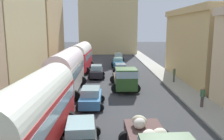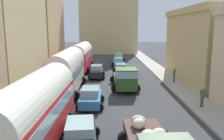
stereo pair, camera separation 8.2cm
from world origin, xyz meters
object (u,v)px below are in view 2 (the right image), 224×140
object	(u,v)px
car_1	(118,62)
pedestrian_0	(174,74)
parked_bus_2	(81,56)
car_3	(80,134)
car_2	(119,57)
parked_bus_0	(34,110)
parked_bus_1	(67,69)
car_4	(91,97)
cargo_truck_1	(125,78)
car_5	(97,72)
pedestrian_2	(202,96)
car_0	(121,69)

from	to	relation	value
car_1	pedestrian_0	distance (m)	12.88
parked_bus_2	car_3	world-z (taller)	parked_bus_2
car_1	car_3	world-z (taller)	car_1
car_2	pedestrian_0	distance (m)	18.80
parked_bus_2	parked_bus_0	bearing A→B (deg)	-90.14
parked_bus_1	car_4	size ratio (longest dim) A/B	2.54
car_1	pedestrian_0	world-z (taller)	pedestrian_0
cargo_truck_1	car_3	bearing A→B (deg)	-105.93
parked_bus_1	car_4	world-z (taller)	parked_bus_1
car_3	car_5	bearing A→B (deg)	89.33
parked_bus_0	parked_bus_1	bearing A→B (deg)	90.63
parked_bus_0	pedestrian_0	distance (m)	18.68
parked_bus_2	car_1	distance (m)	6.60
parked_bus_2	parked_bus_1	bearing A→B (deg)	-90.85
parked_bus_2	pedestrian_2	xyz separation A→B (m)	(11.34, -17.03, -1.27)
pedestrian_0	car_4	bearing A→B (deg)	-139.66
parked_bus_1	car_3	size ratio (longest dim) A/B	2.37
cargo_truck_1	car_4	world-z (taller)	cargo_truck_1
parked_bus_1	cargo_truck_1	size ratio (longest dim) A/B	1.38
car_4	car_5	distance (m)	11.00
cargo_truck_1	parked_bus_0	bearing A→B (deg)	-115.74
parked_bus_0	parked_bus_1	distance (m)	11.01
car_4	car_5	size ratio (longest dim) A/B	1.03
car_0	pedestrian_2	distance (m)	14.71
parked_bus_2	car_5	distance (m)	6.00
parked_bus_0	car_5	world-z (taller)	parked_bus_0
car_1	parked_bus_1	bearing A→B (deg)	-111.44
car_3	pedestrian_2	size ratio (longest dim) A/B	2.26
car_5	pedestrian_2	bearing A→B (deg)	-53.07
car_1	parked_bus_2	bearing A→B (deg)	-152.45
car_1	pedestrian_2	size ratio (longest dim) A/B	2.23
parked_bus_2	car_5	xyz separation A→B (m)	(2.50, -5.26, -1.46)
parked_bus_1	parked_bus_2	xyz separation A→B (m)	(0.18, 12.00, -0.06)
parked_bus_1	car_1	xyz separation A→B (m)	(5.88, 14.98, -1.55)
parked_bus_0	pedestrian_0	xyz separation A→B (m)	(11.67, 14.54, -1.11)
car_4	pedestrian_2	distance (m)	8.95
car_0	pedestrian_2	xyz separation A→B (m)	(5.64, -13.58, 0.24)
parked_bus_0	parked_bus_2	size ratio (longest dim) A/B	1.02
car_5	pedestrian_0	size ratio (longest dim) A/B	1.94
cargo_truck_1	pedestrian_2	distance (m)	8.16
cargo_truck_1	pedestrian_2	size ratio (longest dim) A/B	3.86
parked_bus_2	car_0	xyz separation A→B (m)	(5.70, -3.45, -1.51)
parked_bus_0	car_3	size ratio (longest dim) A/B	2.36
car_3	car_4	bearing A→B (deg)	88.80
pedestrian_2	pedestrian_0	bearing A→B (deg)	88.23
pedestrian_0	car_5	bearing A→B (deg)	160.65
cargo_truck_1	car_5	xyz separation A→B (m)	(-3.13, 5.95, -0.47)
car_4	cargo_truck_1	bearing A→B (deg)	57.62
car_1	car_2	xyz separation A→B (m)	(0.47, 6.56, 0.02)
car_0	pedestrian_0	world-z (taller)	pedestrian_0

